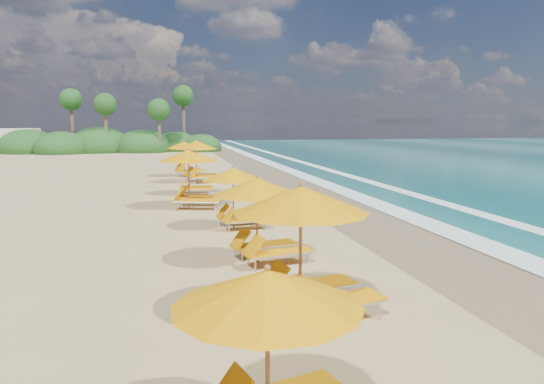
% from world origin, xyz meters
% --- Properties ---
extents(ground, '(160.00, 160.00, 0.00)m').
position_xyz_m(ground, '(0.00, 0.00, 0.00)').
color(ground, tan).
rests_on(ground, ground).
extents(wet_sand, '(4.00, 160.00, 0.01)m').
position_xyz_m(wet_sand, '(4.00, 0.00, 0.01)').
color(wet_sand, olive).
rests_on(wet_sand, ground).
extents(surf_foam, '(4.00, 160.00, 0.01)m').
position_xyz_m(surf_foam, '(6.70, 0.00, 0.03)').
color(surf_foam, white).
rests_on(surf_foam, ground).
extents(station_1, '(2.65, 2.56, 2.13)m').
position_xyz_m(station_1, '(-2.46, -11.64, 1.19)').
color(station_1, olive).
rests_on(station_1, ground).
extents(station_2, '(3.10, 2.98, 2.54)m').
position_xyz_m(station_2, '(-1.05, -8.05, 1.42)').
color(station_2, olive).
rests_on(station_2, ground).
extents(station_3, '(2.79, 2.69, 2.28)m').
position_xyz_m(station_3, '(-1.19, -4.39, 1.28)').
color(station_3, olive).
rests_on(station_3, ground).
extents(station_4, '(2.46, 2.32, 2.13)m').
position_xyz_m(station_4, '(-1.20, -0.06, 1.19)').
color(station_4, olive).
rests_on(station_4, ground).
extents(station_5, '(3.14, 3.04, 2.52)m').
position_xyz_m(station_5, '(-2.44, 4.35, 1.41)').
color(station_5, olive).
rests_on(station_5, ground).
extents(station_6, '(2.39, 2.25, 2.09)m').
position_xyz_m(station_6, '(-2.27, 8.35, 1.17)').
color(station_6, olive).
rests_on(station_6, ground).
extents(station_7, '(3.22, 3.12, 2.57)m').
position_xyz_m(station_7, '(-1.52, 13.24, 1.44)').
color(station_7, olive).
rests_on(station_7, ground).
extents(station_8, '(2.88, 2.76, 2.38)m').
position_xyz_m(station_8, '(-2.11, 16.81, 1.33)').
color(station_8, olive).
rests_on(station_8, ground).
extents(treeline, '(25.80, 8.80, 9.74)m').
position_xyz_m(treeline, '(-9.94, 45.51, 1.00)').
color(treeline, '#163D14').
rests_on(treeline, ground).
extents(beach_building, '(7.00, 5.00, 2.80)m').
position_xyz_m(beach_building, '(-22.00, 48.00, 1.40)').
color(beach_building, beige).
rests_on(beach_building, ground).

